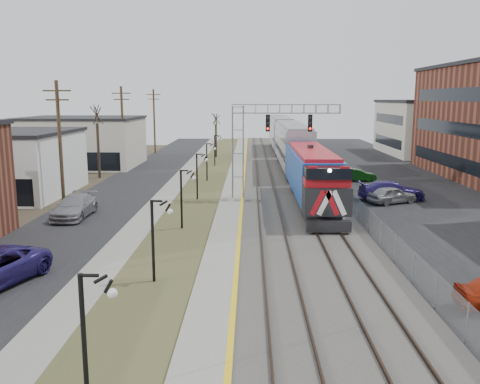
{
  "coord_description": "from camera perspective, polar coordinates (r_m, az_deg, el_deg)",
  "views": [
    {
      "loc": [
        0.54,
        -14.85,
        8.61
      ],
      "look_at": [
        -0.11,
        17.67,
        2.6
      ],
      "focal_mm": 38.0,
      "sensor_mm": 36.0,
      "label": 1
    }
  ],
  "objects": [
    {
      "name": "lampposts",
      "position": [
        34.1,
        -6.53,
        -0.78
      ],
      "size": [
        0.14,
        62.14,
        4.0
      ],
      "color": "black",
      "rests_on": "ground"
    },
    {
      "name": "track_near",
      "position": [
        50.57,
        2.78,
        0.97
      ],
      "size": [
        1.58,
        120.0,
        0.15
      ],
      "color": "#2D2119",
      "rests_on": "ballast_bed"
    },
    {
      "name": "platform",
      "position": [
        50.59,
        -0.62,
        0.81
      ],
      "size": [
        2.0,
        120.0,
        0.24
      ],
      "primitive_type": "cube",
      "color": "gray",
      "rests_on": "ground"
    },
    {
      "name": "track_far",
      "position": [
        50.79,
        6.73,
        0.95
      ],
      "size": [
        1.58,
        120.0,
        0.15
      ],
      "color": "#2D2119",
      "rests_on": "ballast_bed"
    },
    {
      "name": "bare_trees",
      "position": [
        55.68,
        -12.62,
        4.12
      ],
      "size": [
        12.3,
        42.3,
        5.95
      ],
      "color": "#382D23",
      "rests_on": "ground"
    },
    {
      "name": "car_lot_e",
      "position": [
        43.82,
        16.69,
        -0.35
      ],
      "size": [
        4.54,
        3.31,
        1.44
      ],
      "primitive_type": "imported",
      "rotation": [
        0.0,
        0.0,
        2.0
      ],
      "color": "gray",
      "rests_on": "ground"
    },
    {
      "name": "signal_gantry",
      "position": [
        42.96,
        2.06,
        6.43
      ],
      "size": [
        9.0,
        1.07,
        8.15
      ],
      "color": "gray",
      "rests_on": "ground"
    },
    {
      "name": "ground",
      "position": [
        17.18,
        -0.87,
        -19.62
      ],
      "size": [
        160.0,
        160.0,
        0.0
      ],
      "primitive_type": "plane",
      "color": "#473D2D",
      "rests_on": "ground"
    },
    {
      "name": "grass_median",
      "position": [
        50.79,
        -4.0,
        0.72
      ],
      "size": [
        4.0,
        120.0,
        0.06
      ],
      "primitive_type": "cube",
      "color": "#424927",
      "rests_on": "ground"
    },
    {
      "name": "platform_edge",
      "position": [
        50.55,
        0.38,
        0.94
      ],
      "size": [
        0.24,
        120.0,
        0.01
      ],
      "primitive_type": "cube",
      "color": "gold",
      "rests_on": "platform"
    },
    {
      "name": "street_west",
      "position": [
        52.0,
        -12.26,
        0.72
      ],
      "size": [
        7.0,
        120.0,
        0.04
      ],
      "primitive_type": "cube",
      "color": "black",
      "rests_on": "ground"
    },
    {
      "name": "car_lot_d",
      "position": [
        45.22,
        16.65,
        0.1
      ],
      "size": [
        5.79,
        2.76,
        1.63
      ],
      "primitive_type": "imported",
      "rotation": [
        0.0,
        0.0,
        1.66
      ],
      "color": "navy",
      "rests_on": "ground"
    },
    {
      "name": "ballast_bed",
      "position": [
        50.69,
        5.04,
        0.76
      ],
      "size": [
        8.0,
        120.0,
        0.2
      ],
      "primitive_type": "cube",
      "color": "#595651",
      "rests_on": "ground"
    },
    {
      "name": "fence",
      "position": [
        51.04,
        9.76,
        1.51
      ],
      "size": [
        0.04,
        120.0,
        1.6
      ],
      "primitive_type": "cube",
      "color": "gray",
      "rests_on": "ground"
    },
    {
      "name": "parking_lot",
      "position": [
        52.9,
        18.12,
        0.6
      ],
      "size": [
        16.0,
        120.0,
        0.04
      ],
      "primitive_type": "cube",
      "color": "black",
      "rests_on": "ground"
    },
    {
      "name": "utility_poles",
      "position": [
        42.75,
        -19.54,
        5.02
      ],
      "size": [
        0.28,
        80.28,
        10.0
      ],
      "color": "#4C3823",
      "rests_on": "ground"
    },
    {
      "name": "train",
      "position": [
        64.42,
        5.58,
        5.32
      ],
      "size": [
        3.0,
        63.05,
        5.33
      ],
      "color": "#13419E",
      "rests_on": "ground"
    },
    {
      "name": "sidewalk",
      "position": [
        51.14,
        -7.35,
        0.74
      ],
      "size": [
        2.0,
        120.0,
        0.08
      ],
      "primitive_type": "cube",
      "color": "gray",
      "rests_on": "ground"
    },
    {
      "name": "car_lot_f",
      "position": [
        54.66,
        13.02,
        1.82
      ],
      "size": [
        3.93,
        1.46,
        1.28
      ],
      "primitive_type": "imported",
      "rotation": [
        0.0,
        0.0,
        1.55
      ],
      "color": "#0B390C",
      "rests_on": "ground"
    },
    {
      "name": "car_street_b",
      "position": [
        38.99,
        -18.07,
        -1.63
      ],
      "size": [
        2.22,
        5.46,
        1.58
      ],
      "primitive_type": "imported",
      "rotation": [
        0.0,
        0.0,
        -0.0
      ],
      "color": "gray",
      "rests_on": "ground"
    }
  ]
}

